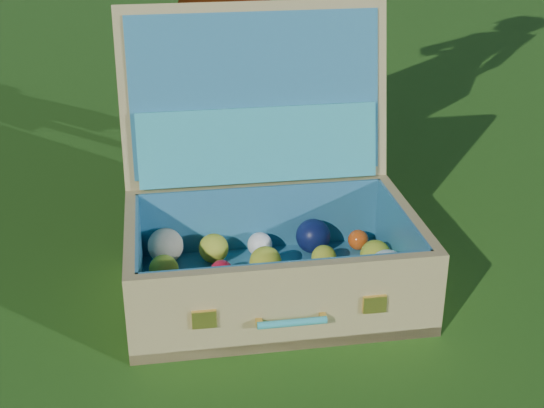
# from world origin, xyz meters

# --- Properties ---
(ground) EXTENTS (60.00, 60.00, 0.00)m
(ground) POSITION_xyz_m (0.00, 0.00, 0.00)
(ground) COLOR #215114
(ground) RESTS_ON ground
(suitcase) EXTENTS (0.75, 0.67, 0.65)m
(suitcase) POSITION_xyz_m (0.18, 0.13, 0.18)
(suitcase) COLOR tan
(suitcase) RESTS_ON ground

